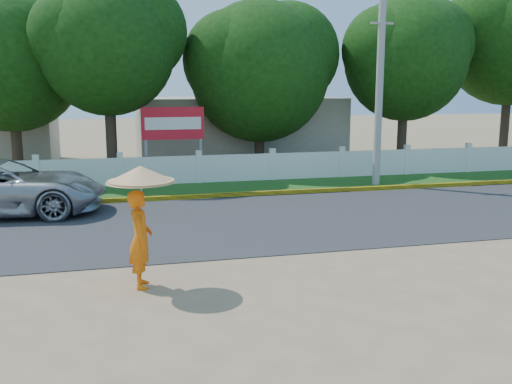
# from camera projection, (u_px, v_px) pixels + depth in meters

# --- Properties ---
(ground) EXTENTS (120.00, 120.00, 0.00)m
(ground) POSITION_uv_depth(u_px,v_px,m) (280.00, 271.00, 11.78)
(ground) COLOR #9E8460
(ground) RESTS_ON ground
(road) EXTENTS (60.00, 7.00, 0.02)m
(road) POSITION_uv_depth(u_px,v_px,m) (234.00, 221.00, 16.07)
(road) COLOR #38383A
(road) RESTS_ON ground
(grass_verge) EXTENTS (60.00, 3.50, 0.03)m
(grass_verge) POSITION_uv_depth(u_px,v_px,m) (205.00, 189.00, 21.08)
(grass_verge) COLOR #2D601E
(grass_verge) RESTS_ON ground
(curb) EXTENTS (40.00, 0.18, 0.16)m
(curb) POSITION_uv_depth(u_px,v_px,m) (213.00, 196.00, 19.44)
(curb) COLOR yellow
(curb) RESTS_ON ground
(fence) EXTENTS (40.00, 0.10, 1.10)m
(fence) POSITION_uv_depth(u_px,v_px,m) (199.00, 169.00, 22.36)
(fence) COLOR silver
(fence) RESTS_ON ground
(building_near) EXTENTS (10.00, 6.00, 3.20)m
(building_near) POSITION_uv_depth(u_px,v_px,m) (237.00, 129.00, 29.37)
(building_near) COLOR #B7AD99
(building_near) RESTS_ON ground
(utility_pole) EXTENTS (0.28, 0.28, 6.85)m
(utility_pole) POSITION_uv_depth(u_px,v_px,m) (379.00, 95.00, 21.44)
(utility_pole) COLOR gray
(utility_pole) RESTS_ON ground
(vehicle) EXTENTS (6.19, 3.22, 1.66)m
(vehicle) POSITION_uv_depth(u_px,v_px,m) (0.00, 187.00, 16.76)
(vehicle) COLOR #A6A8AE
(vehicle) RESTS_ON ground
(monk_with_parasol) EXTENTS (1.28, 1.28, 2.32)m
(monk_with_parasol) POSITION_uv_depth(u_px,v_px,m) (140.00, 209.00, 10.58)
(monk_with_parasol) COLOR orange
(monk_with_parasol) RESTS_ON ground
(billboard) EXTENTS (2.50, 0.13, 2.95)m
(billboard) POSITION_uv_depth(u_px,v_px,m) (173.00, 127.00, 22.91)
(billboard) COLOR gray
(billboard) RESTS_ON ground
(tree_row) EXTENTS (40.26, 7.56, 9.47)m
(tree_row) POSITION_uv_depth(u_px,v_px,m) (301.00, 57.00, 25.57)
(tree_row) COLOR #473828
(tree_row) RESTS_ON ground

